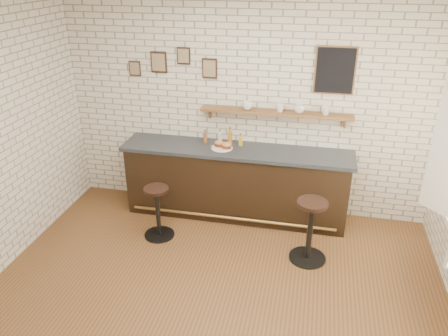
{
  "coord_description": "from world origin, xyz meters",
  "views": [
    {
      "loc": [
        0.9,
        -3.57,
        3.29
      ],
      "look_at": [
        -0.07,
        0.9,
        1.1
      ],
      "focal_mm": 35.0,
      "sensor_mm": 36.0,
      "label": 1
    }
  ],
  "objects_px": {
    "shelf_cup_a": "(248,106)",
    "shelf_cup_b": "(280,108)",
    "bar_stool_right": "(310,229)",
    "sandwich_plate": "(222,148)",
    "shelf_cup_c": "(299,109)",
    "shelf_cup_d": "(326,111)",
    "bitters_bottle_white": "(220,138)",
    "bitters_bottle_brown": "(205,138)",
    "bar_stool_left": "(158,210)",
    "bar_counter": "(236,182)",
    "bitters_bottle_amber": "(230,138)",
    "condiment_bottle_yellow": "(241,141)",
    "ciabatta_sandwich": "(223,145)"
  },
  "relations": [
    {
      "from": "bar_counter",
      "to": "bar_stool_right",
      "type": "height_order",
      "value": "bar_counter"
    },
    {
      "from": "bitters_bottle_brown",
      "to": "shelf_cup_a",
      "type": "relative_size",
      "value": 1.34
    },
    {
      "from": "bitters_bottle_amber",
      "to": "bitters_bottle_white",
      "type": "bearing_deg",
      "value": 180.0
    },
    {
      "from": "bar_stool_right",
      "to": "shelf_cup_a",
      "type": "relative_size",
      "value": 5.84
    },
    {
      "from": "bar_counter",
      "to": "condiment_bottle_yellow",
      "type": "relative_size",
      "value": 18.26
    },
    {
      "from": "bitters_bottle_white",
      "to": "shelf_cup_b",
      "type": "relative_size",
      "value": 1.91
    },
    {
      "from": "shelf_cup_a",
      "to": "shelf_cup_b",
      "type": "relative_size",
      "value": 1.27
    },
    {
      "from": "bar_counter",
      "to": "condiment_bottle_yellow",
      "type": "bearing_deg",
      "value": 73.35
    },
    {
      "from": "sandwich_plate",
      "to": "shelf_cup_d",
      "type": "xyz_separation_m",
      "value": [
        1.3,
        0.23,
        0.54
      ]
    },
    {
      "from": "ciabatta_sandwich",
      "to": "shelf_cup_b",
      "type": "relative_size",
      "value": 2.42
    },
    {
      "from": "shelf_cup_c",
      "to": "shelf_cup_d",
      "type": "relative_size",
      "value": 1.18
    },
    {
      "from": "sandwich_plate",
      "to": "shelf_cup_a",
      "type": "relative_size",
      "value": 2.05
    },
    {
      "from": "bitters_bottle_amber",
      "to": "shelf_cup_d",
      "type": "distance_m",
      "value": 1.31
    },
    {
      "from": "shelf_cup_d",
      "to": "shelf_cup_b",
      "type": "bearing_deg",
      "value": 150.07
    },
    {
      "from": "shelf_cup_a",
      "to": "shelf_cup_d",
      "type": "xyz_separation_m",
      "value": [
        1.01,
        0.0,
        -0.0
      ]
    },
    {
      "from": "bar_stool_left",
      "to": "shelf_cup_a",
      "type": "xyz_separation_m",
      "value": [
        0.98,
        0.95,
        1.17
      ]
    },
    {
      "from": "bitters_bottle_white",
      "to": "bar_stool_right",
      "type": "distance_m",
      "value": 1.75
    },
    {
      "from": "ciabatta_sandwich",
      "to": "shelf_cup_b",
      "type": "xyz_separation_m",
      "value": [
        0.71,
        0.23,
        0.49
      ]
    },
    {
      "from": "bitters_bottle_brown",
      "to": "bar_stool_left",
      "type": "xyz_separation_m",
      "value": [
        -0.42,
        -0.87,
        -0.7
      ]
    },
    {
      "from": "bitters_bottle_brown",
      "to": "ciabatta_sandwich",
      "type": "bearing_deg",
      "value": -27.97
    },
    {
      "from": "sandwich_plate",
      "to": "shelf_cup_b",
      "type": "relative_size",
      "value": 2.61
    },
    {
      "from": "condiment_bottle_yellow",
      "to": "ciabatta_sandwich",
      "type": "bearing_deg",
      "value": -144.84
    },
    {
      "from": "shelf_cup_b",
      "to": "bitters_bottle_brown",
      "type": "bearing_deg",
      "value": 115.85
    },
    {
      "from": "bar_stool_right",
      "to": "shelf_cup_b",
      "type": "relative_size",
      "value": 7.44
    },
    {
      "from": "sandwich_plate",
      "to": "bitters_bottle_amber",
      "type": "relative_size",
      "value": 1.13
    },
    {
      "from": "bitters_bottle_brown",
      "to": "shelf_cup_d",
      "type": "bearing_deg",
      "value": 2.88
    },
    {
      "from": "ciabatta_sandwich",
      "to": "shelf_cup_a",
      "type": "relative_size",
      "value": 1.9
    },
    {
      "from": "bitters_bottle_brown",
      "to": "bar_stool_left",
      "type": "height_order",
      "value": "bitters_bottle_brown"
    },
    {
      "from": "condiment_bottle_yellow",
      "to": "shelf_cup_b",
      "type": "height_order",
      "value": "shelf_cup_b"
    },
    {
      "from": "ciabatta_sandwich",
      "to": "bitters_bottle_amber",
      "type": "relative_size",
      "value": 1.04
    },
    {
      "from": "shelf_cup_c",
      "to": "shelf_cup_d",
      "type": "distance_m",
      "value": 0.33
    },
    {
      "from": "bar_stool_right",
      "to": "shelf_cup_d",
      "type": "xyz_separation_m",
      "value": [
        0.06,
        1.03,
        1.12
      ]
    },
    {
      "from": "bar_counter",
      "to": "sandwich_plate",
      "type": "relative_size",
      "value": 11.07
    },
    {
      "from": "bar_stool_left",
      "to": "sandwich_plate",
      "type": "bearing_deg",
      "value": 46.18
    },
    {
      "from": "bar_counter",
      "to": "shelf_cup_d",
      "type": "distance_m",
      "value": 1.54
    },
    {
      "from": "shelf_cup_a",
      "to": "shelf_cup_c",
      "type": "xyz_separation_m",
      "value": [
        0.67,
        0.0,
        -0.0
      ]
    },
    {
      "from": "bitters_bottle_white",
      "to": "shelf_cup_a",
      "type": "bearing_deg",
      "value": 12.47
    },
    {
      "from": "condiment_bottle_yellow",
      "to": "shelf_cup_c",
      "type": "relative_size",
      "value": 1.29
    },
    {
      "from": "bar_counter",
      "to": "shelf_cup_b",
      "type": "bearing_deg",
      "value": 20.57
    },
    {
      "from": "shelf_cup_d",
      "to": "sandwich_plate",
      "type": "bearing_deg",
      "value": 160.06
    },
    {
      "from": "ciabatta_sandwich",
      "to": "condiment_bottle_yellow",
      "type": "height_order",
      "value": "condiment_bottle_yellow"
    },
    {
      "from": "sandwich_plate",
      "to": "ciabatta_sandwich",
      "type": "bearing_deg",
      "value": 0.0
    },
    {
      "from": "bar_counter",
      "to": "shelf_cup_d",
      "type": "xyz_separation_m",
      "value": [
        1.11,
        0.2,
        1.05
      ]
    },
    {
      "from": "ciabatta_sandwich",
      "to": "bitters_bottle_white",
      "type": "height_order",
      "value": "bitters_bottle_white"
    },
    {
      "from": "bar_stool_right",
      "to": "shelf_cup_b",
      "type": "height_order",
      "value": "shelf_cup_b"
    },
    {
      "from": "condiment_bottle_yellow",
      "to": "shelf_cup_a",
      "type": "distance_m",
      "value": 0.48
    },
    {
      "from": "condiment_bottle_yellow",
      "to": "shelf_cup_b",
      "type": "distance_m",
      "value": 0.69
    },
    {
      "from": "bitters_bottle_white",
      "to": "shelf_cup_c",
      "type": "bearing_deg",
      "value": 4.38
    },
    {
      "from": "condiment_bottle_yellow",
      "to": "shelf_cup_d",
      "type": "xyz_separation_m",
      "value": [
        1.08,
        0.08,
        0.47
      ]
    },
    {
      "from": "condiment_bottle_yellow",
      "to": "bar_stool_right",
      "type": "xyz_separation_m",
      "value": [
        1.01,
        -0.96,
        -0.65
      ]
    }
  ]
}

